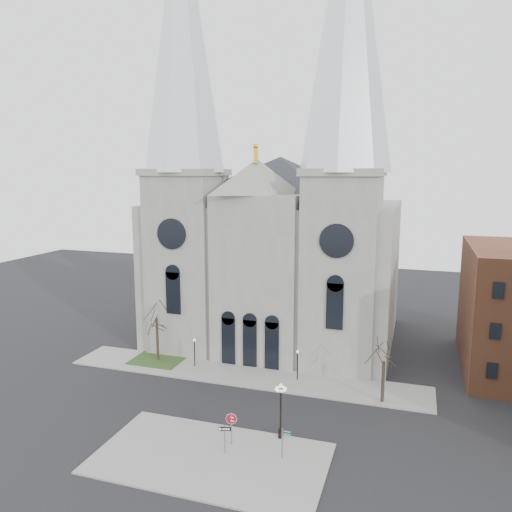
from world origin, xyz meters
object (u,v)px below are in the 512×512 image
(street_name_sign, at_px, (283,441))
(stop_sign, at_px, (232,422))
(globe_lamp, at_px, (281,404))
(one_way_sign, at_px, (225,435))

(street_name_sign, bearing_deg, stop_sign, 174.73)
(globe_lamp, bearing_deg, one_way_sign, -134.94)
(stop_sign, bearing_deg, one_way_sign, -81.66)
(stop_sign, relative_size, street_name_sign, 1.08)
(one_way_sign, distance_m, street_name_sign, 4.62)
(globe_lamp, height_order, one_way_sign, globe_lamp)
(globe_lamp, xyz_separation_m, one_way_sign, (-3.56, -3.57, -1.44))
(stop_sign, distance_m, globe_lamp, 4.27)
(globe_lamp, height_order, street_name_sign, globe_lamp)
(one_way_sign, height_order, street_name_sign, street_name_sign)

